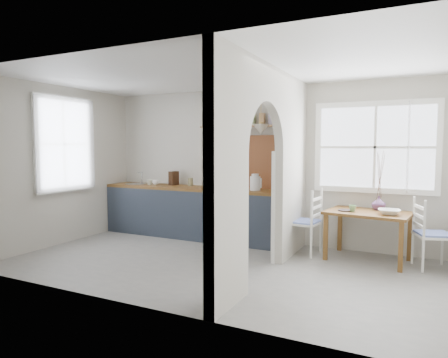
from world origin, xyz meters
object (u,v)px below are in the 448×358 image
at_px(chair_left, 303,221).
at_px(vase, 379,203).
at_px(kettle, 255,182).
at_px(chair_right, 434,234).
at_px(dining_table, 368,236).

bearing_deg(chair_left, vase, 110.01).
height_order(chair_left, kettle, kettle).
bearing_deg(vase, chair_left, -166.12).
height_order(kettle, vase, kettle).
bearing_deg(vase, chair_right, -18.14).
distance_m(dining_table, kettle, 1.90).
bearing_deg(kettle, dining_table, 18.63).
bearing_deg(dining_table, chair_right, 6.71).
xyz_separation_m(chair_right, vase, (-0.71, 0.23, 0.33)).
bearing_deg(vase, kettle, -177.55).
height_order(chair_right, vase, chair_right).
xyz_separation_m(dining_table, vase, (0.12, 0.21, 0.45)).
distance_m(dining_table, chair_right, 0.83).
relative_size(chair_left, chair_right, 1.06).
relative_size(chair_right, vase, 4.69).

